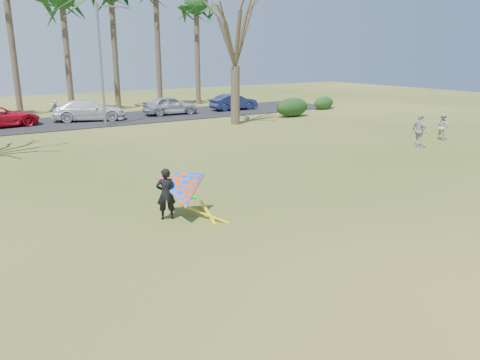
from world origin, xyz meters
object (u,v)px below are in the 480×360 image
kite_flyer (181,192)px  streetlight (103,59)px  car_2 (1,117)px  pedestrian_a (442,127)px  car_5 (234,102)px  car_4 (170,105)px  car_3 (89,110)px  pedestrian_b (420,131)px  bare_tree_right (235,27)px

kite_flyer → streetlight: bearing=78.6°
car_2 → pedestrian_a: bearing=-141.9°
car_2 → kite_flyer: kite_flyer is taller
streetlight → car_5: bearing=12.8°
car_4 → car_5: bearing=-87.0°
streetlight → car_3: (-0.40, 3.01, -3.66)m
streetlight → pedestrian_b: bearing=-54.6°
pedestrian_a → car_3: bearing=49.0°
car_3 → car_5: size_ratio=1.25×
car_4 → kite_flyer: 24.42m
car_3 → pedestrian_b: 22.76m
pedestrian_a → kite_flyer: (-18.59, -3.82, 0.10)m
kite_flyer → pedestrian_b: bearing=11.3°
pedestrian_a → car_2: bearing=58.1°
pedestrian_b → bare_tree_right: bearing=31.2°
car_3 → pedestrian_b: (12.00, -19.34, 0.09)m
streetlight → car_2: (-6.21, 3.14, -3.73)m
car_2 → car_5: (18.17, -0.42, 0.00)m
streetlight → car_2: streetlight is taller
streetlight → pedestrian_b: streetlight is taller
streetlight → car_4: (6.04, 2.88, -3.67)m
car_3 → pedestrian_a: 23.96m
pedestrian_b → car_3: bearing=46.1°
bare_tree_right → car_2: bare_tree_right is taller
car_3 → pedestrian_a: (15.09, -18.61, -0.06)m
bare_tree_right → car_4: bare_tree_right is taller
car_2 → streetlight: bearing=-126.8°
bare_tree_right → car_3: (-8.24, 7.01, -5.76)m
streetlight → car_3: streetlight is taller
car_3 → kite_flyer: size_ratio=2.15×
car_2 → car_4: 12.25m
car_5 → car_3: bearing=90.6°
streetlight → car_3: bearing=97.6°
car_3 → pedestrian_b: size_ratio=2.88×
bare_tree_right → pedestrian_a: bearing=-59.4°
pedestrian_b → kite_flyer: 15.81m
bare_tree_right → car_4: size_ratio=2.13×
bare_tree_right → car_2: size_ratio=1.90×
car_3 → pedestrian_b: pedestrian_b is taller
bare_tree_right → kite_flyer: bearing=-127.3°
car_4 → kite_flyer: kite_flyer is taller
car_2 → car_5: car_5 is taller
car_4 → pedestrian_a: bearing=-150.3°
bare_tree_right → pedestrian_b: bare_tree_right is taller
car_5 → streetlight: bearing=104.8°
bare_tree_right → streetlight: size_ratio=1.15×
pedestrian_a → streetlight: bearing=53.2°
streetlight → car_5: streetlight is taller
streetlight → car_4: 7.63m
car_3 → car_4: car_3 is taller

